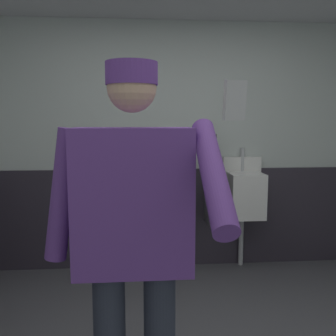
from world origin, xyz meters
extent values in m
cube|color=silver|center=(0.00, 2.00, 1.25)|extent=(4.44, 0.12, 2.51)
cube|color=#2D2833|center=(0.00, 1.92, 0.51)|extent=(3.84, 0.03, 1.03)
cube|color=white|center=(-0.04, 1.91, 0.83)|extent=(0.40, 0.05, 0.65)
cube|color=white|center=(-0.04, 1.74, 0.78)|extent=(0.34, 0.30, 0.45)
cylinder|color=#B7BABF|center=(-0.04, 1.90, 1.12)|extent=(0.04, 0.04, 0.24)
cylinder|color=#B7BABF|center=(-0.04, 1.87, 0.28)|extent=(0.05, 0.05, 0.55)
cube|color=white|center=(0.71, 1.91, 0.83)|extent=(0.40, 0.05, 0.65)
cube|color=white|center=(0.71, 1.74, 0.78)|extent=(0.34, 0.30, 0.45)
cylinder|color=#B7BABF|center=(0.71, 1.90, 1.12)|extent=(0.04, 0.04, 0.24)
cylinder|color=#B7BABF|center=(0.71, 1.87, 0.28)|extent=(0.05, 0.05, 0.55)
cube|color=#4C4C51|center=(0.33, 1.71, 0.95)|extent=(0.04, 0.40, 0.90)
cube|color=#60388C|center=(-0.39, -0.31, 1.19)|extent=(0.49, 0.24, 0.61)
cylinder|color=#60388C|center=(-0.68, -0.31, 1.22)|extent=(0.17, 0.09, 0.56)
cylinder|color=#60388C|center=(-0.10, -0.53, 1.34)|extent=(0.09, 0.50, 0.39)
sphere|color=#D8AD8C|center=(-0.39, -0.31, 1.66)|extent=(0.20, 0.20, 0.20)
cylinder|color=#60388C|center=(-0.39, -0.31, 1.71)|extent=(0.21, 0.21, 0.09)
cube|color=silver|center=(-0.10, -0.82, 1.58)|extent=(0.06, 0.04, 0.11)
camera|label=1|loc=(-0.37, -1.84, 1.53)|focal=39.67mm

